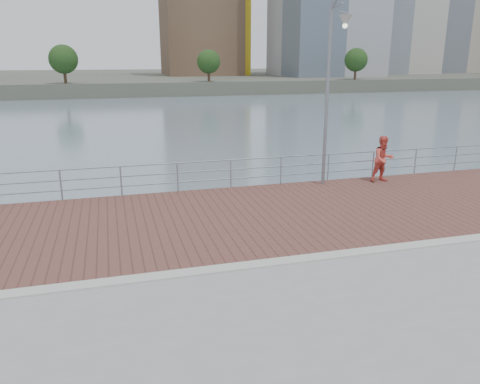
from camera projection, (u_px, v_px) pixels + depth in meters
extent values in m
plane|color=slate|center=(261.00, 337.00, 11.95)|extent=(400.00, 400.00, 0.00)
cube|color=brown|center=(226.00, 218.00, 14.73)|extent=(40.00, 6.80, 0.02)
cube|color=#B7B5AD|center=(262.00, 264.00, 11.39)|extent=(40.00, 0.40, 0.06)
cube|color=#4C5142|center=(119.00, 79.00, 124.92)|extent=(320.00, 95.00, 2.50)
cylinder|color=#8C9EA8|center=(61.00, 185.00, 16.39)|extent=(0.06, 0.06, 1.10)
cylinder|color=#8C9EA8|center=(121.00, 181.00, 16.92)|extent=(0.06, 0.06, 1.10)
cylinder|color=#8C9EA8|center=(178.00, 178.00, 17.46)|extent=(0.06, 0.06, 1.10)
cylinder|color=#8C9EA8|center=(231.00, 174.00, 17.99)|extent=(0.06, 0.06, 1.10)
cylinder|color=#8C9EA8|center=(281.00, 171.00, 18.52)|extent=(0.06, 0.06, 1.10)
cylinder|color=#8C9EA8|center=(328.00, 167.00, 19.05)|extent=(0.06, 0.06, 1.10)
cylinder|color=#8C9EA8|center=(373.00, 164.00, 19.58)|extent=(0.06, 0.06, 1.10)
cylinder|color=#8C9EA8|center=(415.00, 162.00, 20.11)|extent=(0.06, 0.06, 1.10)
cylinder|color=#8C9EA8|center=(455.00, 159.00, 20.64)|extent=(0.06, 0.06, 1.10)
cylinder|color=#8C9EA8|center=(204.00, 162.00, 17.57)|extent=(39.00, 0.05, 0.05)
cylinder|color=#8C9EA8|center=(204.00, 171.00, 17.67)|extent=(39.00, 0.05, 0.05)
cylinder|color=#8C9EA8|center=(205.00, 180.00, 17.77)|extent=(39.00, 0.05, 0.05)
cylinder|color=gray|center=(327.00, 101.00, 17.71)|extent=(0.13, 0.13, 6.56)
cylinder|color=gray|center=(339.00, 7.00, 16.29)|extent=(0.08, 1.09, 0.08)
cone|color=#B2B2AD|center=(346.00, 12.00, 15.85)|extent=(0.48, 0.48, 0.38)
imported|color=#E05042|center=(383.00, 159.00, 18.72)|extent=(0.90, 0.70, 1.85)
cube|color=brown|center=(200.00, 8.00, 113.76)|extent=(18.00, 18.00, 31.87)
cylinder|color=#473323|center=(65.00, 72.00, 79.38)|extent=(0.50, 0.50, 3.74)
sphere|color=#193814|center=(63.00, 59.00, 78.79)|extent=(4.81, 4.81, 4.81)
cylinder|color=#473323|center=(209.00, 72.00, 85.91)|extent=(0.50, 0.50, 3.32)
sphere|color=#193814|center=(209.00, 62.00, 85.38)|extent=(4.27, 4.27, 4.27)
cylinder|color=#473323|center=(355.00, 70.00, 93.63)|extent=(0.50, 0.50, 3.57)
sphere|color=#193814|center=(356.00, 60.00, 93.07)|extent=(4.58, 4.58, 4.58)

